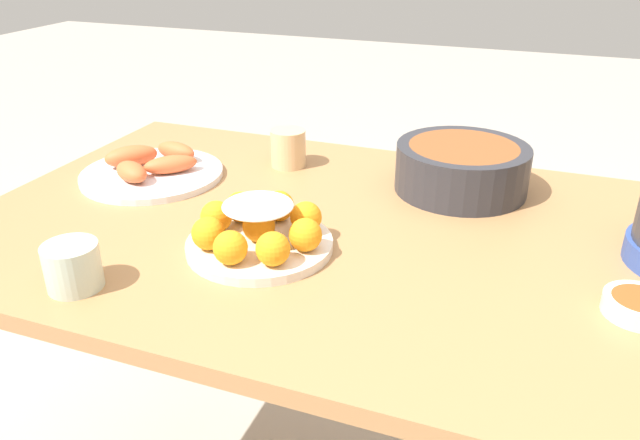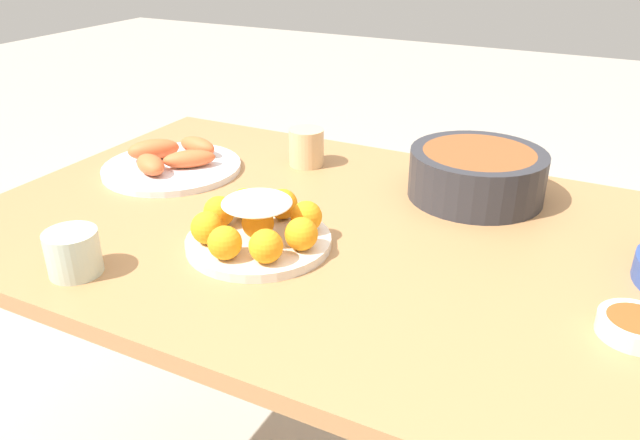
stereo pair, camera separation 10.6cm
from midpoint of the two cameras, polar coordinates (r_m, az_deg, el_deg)
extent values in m
cylinder|color=#A87547|center=(1.88, -9.11, -3.07)|extent=(0.06, 0.06, 0.74)
cube|color=#A87547|center=(1.11, 8.14, -2.22)|extent=(1.50, 0.85, 0.03)
cylinder|color=silver|center=(1.06, -2.78, -2.05)|extent=(0.25, 0.25, 0.02)
sphere|color=orange|center=(1.00, 1.29, -1.36)|extent=(0.05, 0.05, 0.05)
sphere|color=orange|center=(1.06, 1.59, 0.24)|extent=(0.05, 0.05, 0.05)
sphere|color=orange|center=(1.11, -0.73, 1.41)|extent=(0.05, 0.05, 0.05)
sphere|color=orange|center=(1.11, -4.18, 1.47)|extent=(0.05, 0.05, 0.05)
sphere|color=orange|center=(1.09, -6.48, 0.71)|extent=(0.05, 0.05, 0.05)
sphere|color=orange|center=(1.03, -7.42, -0.78)|extent=(0.05, 0.05, 0.05)
sphere|color=orange|center=(0.98, -5.66, -2.17)|extent=(0.05, 0.05, 0.05)
sphere|color=orange|center=(0.97, -1.86, -2.49)|extent=(0.05, 0.05, 0.05)
ellipsoid|color=white|center=(1.02, -2.86, 1.51)|extent=(0.12, 0.12, 0.02)
sphere|color=orange|center=(1.04, -2.82, -0.33)|extent=(0.05, 0.05, 0.05)
cylinder|color=#2D2D33|center=(1.28, 16.46, 3.97)|extent=(0.27, 0.27, 0.10)
cylinder|color=brown|center=(1.26, 16.69, 5.71)|extent=(0.22, 0.22, 0.01)
cylinder|color=silver|center=(0.96, 29.76, -8.56)|extent=(0.10, 0.10, 0.03)
cylinder|color=#9E4C1E|center=(0.96, 29.90, -8.06)|extent=(0.08, 0.08, 0.01)
cylinder|color=silver|center=(1.40, -11.28, 4.67)|extent=(0.30, 0.30, 0.01)
ellipsoid|color=#E06033|center=(1.37, -9.71, 5.49)|extent=(0.11, 0.11, 0.04)
ellipsoid|color=#E06033|center=(1.44, -9.08, 6.67)|extent=(0.11, 0.06, 0.04)
ellipsoid|color=#E06033|center=(1.43, -12.94, 6.27)|extent=(0.11, 0.12, 0.05)
ellipsoid|color=#E06033|center=(1.35, -13.09, 4.91)|extent=(0.10, 0.09, 0.04)
cylinder|color=beige|center=(1.02, -18.93, -2.92)|extent=(0.08, 0.08, 0.07)
cylinder|color=#DBB27F|center=(1.39, 0.94, 6.63)|extent=(0.08, 0.08, 0.08)
camera|label=1|loc=(0.05, -87.14, 1.40)|focal=35.00mm
camera|label=2|loc=(0.05, 92.86, -1.40)|focal=35.00mm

